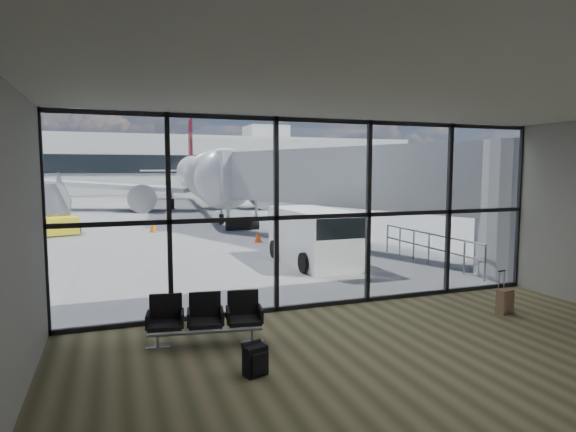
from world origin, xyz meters
TOP-DOWN VIEW (x-y plane):
  - ground at (0.00, 40.00)m, footprint 220.00×220.00m
  - lounge_shell at (0.00, -4.80)m, footprint 12.02×8.01m
  - glass_curtain_wall at (0.00, 0.00)m, footprint 12.10×0.12m
  - jet_bridge at (4.90, 7.07)m, footprint 8.00×16.50m
  - apron_railing at (5.60, 3.50)m, footprint 0.06×5.46m
  - far_terminal at (-0.59, 61.97)m, footprint 80.00×12.20m
  - tree_5 at (-15.00, 72.00)m, footprint 6.27×6.27m
  - seating_row at (-3.12, -1.46)m, footprint 2.15×0.92m
  - backpack at (-2.64, -3.23)m, footprint 0.41×0.40m
  - suitcase at (3.66, -1.99)m, footprint 0.40×0.32m
  - airliner at (2.56, 31.15)m, footprint 29.96×34.79m
  - service_van at (1.93, 4.99)m, footprint 2.20×4.40m
  - belt_loader at (-9.64, 20.99)m, footprint 2.87×4.28m
  - mobile_stairs at (-7.65, 17.01)m, footprint 2.73×3.88m
  - traffic_cone_a at (-2.75, 15.72)m, footprint 0.43×0.43m
  - traffic_cone_b at (4.00, 11.66)m, footprint 0.47×0.47m
  - traffic_cone_c at (1.45, 10.47)m, footprint 0.37×0.37m

SIDE VIEW (x-z plane):
  - ground at x=0.00m, z-range 0.00..0.00m
  - traffic_cone_c at x=1.45m, z-range -0.01..0.51m
  - backpack at x=-2.64m, z-range -0.01..0.53m
  - traffic_cone_a at x=-2.75m, z-range -0.02..0.59m
  - suitcase at x=3.66m, z-range -0.20..0.80m
  - traffic_cone_b at x=4.00m, z-range -0.02..0.65m
  - seating_row at x=-3.12m, z-range 0.05..1.01m
  - mobile_stairs at x=-7.65m, z-range -0.65..1.84m
  - belt_loader at x=-9.64m, z-range -0.31..1.57m
  - apron_railing at x=5.60m, z-range 0.16..1.27m
  - service_van at x=1.93m, z-range 0.03..1.93m
  - glass_curtain_wall at x=0.00m, z-range 0.00..4.50m
  - lounge_shell at x=0.00m, z-range 0.40..4.91m
  - airliner at x=2.56m, z-range -1.75..7.21m
  - jet_bridge at x=4.90m, z-range 0.59..4.92m
  - far_terminal at x=-0.59m, z-range -1.29..9.71m
  - tree_5 at x=-15.00m, z-range 1.36..10.39m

